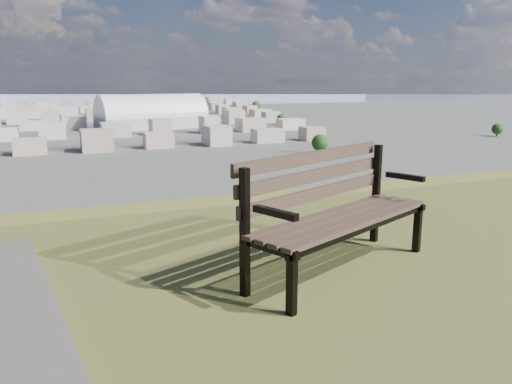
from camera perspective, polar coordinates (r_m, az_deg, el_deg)
name	(u,v)px	position (r m, az deg, el deg)	size (l,w,h in m)	color
park_bench	(333,205)	(4.38, 8.82, -1.46)	(2.05, 1.36, 1.03)	#463228
arena	(152,118)	(294.95, -11.81, 8.31)	(63.53, 35.90, 25.29)	#B5B6B1
city_blocks	(54,113)	(397.30, -22.08, 8.34)	(395.00, 361.00, 7.00)	beige
city_trees	(6,120)	(322.87, -26.70, 7.39)	(406.52, 387.20, 9.98)	#38251C
bay_water	(51,97)	(902.57, -22.35, 9.97)	(2400.00, 700.00, 0.12)	#8D98B3
far_hills	(23,81)	(1406.35, -25.05, 11.39)	(2050.00, 340.00, 60.00)	#959FB9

